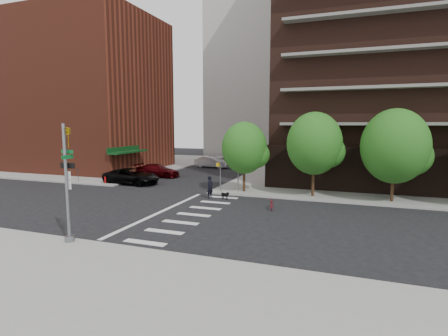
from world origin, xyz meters
The scene contains 19 objects.
ground centered at (0.00, 0.00, 0.00)m, with size 120.00×120.00×0.00m, color black.
sidewalk_ne centered at (20.50, 23.50, 0.07)m, with size 39.00×33.00×0.15m, color gray.
sidewalk_nw centered at (-24.50, 23.50, 0.07)m, with size 31.00×33.00×0.15m, color gray.
crosswalk centered at (2.21, 0.00, 0.01)m, with size 3.85×13.00×0.01m.
midrise_nw centered at (-22.00, 18.00, 10.15)m, with size 21.40×15.50×20.00m.
highrise_bg centered at (-5.00, 48.00, 30.00)m, with size 18.00×14.00×60.00m, color beige.
tree_a centered at (4.00, 8.50, 4.04)m, with size 4.00×4.00×5.90m.
tree_b centered at (10.00, 8.50, 4.54)m, with size 4.50×4.50×6.65m.
tree_c centered at (16.00, 8.50, 4.45)m, with size 5.00×5.00×6.80m.
traffic_signal centered at (-0.47, -7.49, 2.70)m, with size 0.90×0.75×6.00m.
pedestrian_signal centered at (2.32, 7.92, 1.85)m, with size 2.18×0.67×2.60m.
fire_hydrant centered at (-10.50, 7.80, 0.55)m, with size 0.24×0.24×0.73m.
parking_meter centered at (-14.00, 7.80, 0.96)m, with size 0.10×0.08×1.32m.
parked_car_black centered at (-8.20, 9.00, 0.81)m, with size 5.85×2.70×1.63m, color black.
parked_car_maroon centered at (-8.20, 14.18, 0.75)m, with size 5.20×2.11×1.51m, color #3E0408.
parked_car_silver centered at (-5.50, 24.49, 0.82)m, with size 4.95×1.73×1.63m, color #B8B9C1.
scooter centered at (7.63, 3.36, 0.40)m, with size 0.54×1.54×0.81m, color maroon.
dog_walker centered at (2.01, 5.35, 0.93)m, with size 0.45×0.68×1.87m, color black.
dog centered at (3.34, 5.34, 0.38)m, with size 0.72×0.44×0.61m.
Camera 1 is at (12.85, -21.03, 6.11)m, focal length 28.00 mm.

